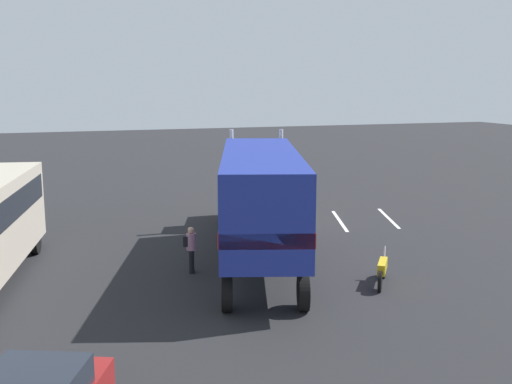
# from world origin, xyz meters

# --- Properties ---
(ground_plane) EXTENTS (120.00, 120.00, 0.00)m
(ground_plane) POSITION_xyz_m (0.00, 0.00, 0.00)
(ground_plane) COLOR #232326
(lane_stripe_near) EXTENTS (4.25, 1.47, 0.01)m
(lane_stripe_near) POSITION_xyz_m (-0.57, -3.50, 0.01)
(lane_stripe_near) COLOR silver
(lane_stripe_near) RESTS_ON ground_plane
(lane_stripe_mid) EXTENTS (4.24, 1.50, 0.01)m
(lane_stripe_mid) POSITION_xyz_m (-0.78, -6.03, 0.01)
(lane_stripe_mid) COLOR silver
(lane_stripe_mid) RESTS_ON ground_plane
(semi_truck) EXTENTS (14.25, 6.61, 4.50)m
(semi_truck) POSITION_xyz_m (-5.19, 2.15, 2.52)
(semi_truck) COLOR silver
(semi_truck) RESTS_ON ground_plane
(person_bystander) EXTENTS (0.35, 0.47, 1.63)m
(person_bystander) POSITION_xyz_m (-6.14, 4.98, 0.89)
(person_bystander) COLOR black
(person_bystander) RESTS_ON ground_plane
(motorcycle) EXTENTS (1.78, 1.30, 1.12)m
(motorcycle) POSITION_xyz_m (-9.34, -0.69, 0.48)
(motorcycle) COLOR black
(motorcycle) RESTS_ON ground_plane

